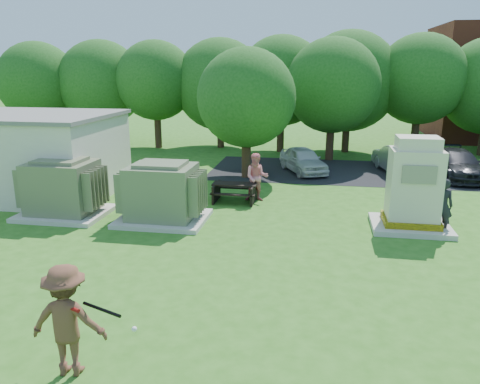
% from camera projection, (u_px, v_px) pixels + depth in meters
% --- Properties ---
extents(ground, '(120.00, 120.00, 0.00)m').
position_uv_depth(ground, '(212.00, 285.00, 11.55)').
color(ground, '#2D6619').
rests_on(ground, ground).
extents(parking_strip, '(20.00, 6.00, 0.01)m').
position_uv_depth(parking_strip, '(411.00, 174.00, 23.22)').
color(parking_strip, '#232326').
rests_on(parking_strip, ground).
extents(transformer_left, '(3.00, 2.40, 2.07)m').
position_uv_depth(transformer_left, '(63.00, 189.00, 16.65)').
color(transformer_left, beige).
rests_on(transformer_left, ground).
extents(transformer_right, '(3.00, 2.40, 2.07)m').
position_uv_depth(transformer_right, '(162.00, 194.00, 16.03)').
color(transformer_right, beige).
rests_on(transformer_right, ground).
extents(generator_cabinet, '(2.51, 2.05, 3.06)m').
position_uv_depth(generator_cabinet, '(414.00, 189.00, 15.19)').
color(generator_cabinet, beige).
rests_on(generator_cabinet, ground).
extents(picnic_table, '(1.74, 1.31, 0.74)m').
position_uv_depth(picnic_table, '(235.00, 190.00, 18.45)').
color(picnic_table, black).
rests_on(picnic_table, ground).
extents(batter, '(1.38, 0.88, 2.03)m').
position_uv_depth(batter, '(67.00, 320.00, 8.01)').
color(batter, brown).
rests_on(batter, ground).
extents(person_by_generator, '(0.71, 0.52, 1.80)m').
position_uv_depth(person_by_generator, '(442.00, 206.00, 14.92)').
color(person_by_generator, black).
rests_on(person_by_generator, ground).
extents(person_at_picnic, '(1.02, 0.84, 1.91)m').
position_uv_depth(person_at_picnic, '(257.00, 177.00, 18.45)').
color(person_at_picnic, pink).
rests_on(person_at_picnic, ground).
extents(car_white, '(2.89, 3.99, 1.26)m').
position_uv_depth(car_white, '(303.00, 160.00, 23.53)').
color(car_white, silver).
rests_on(car_white, ground).
extents(car_silver_a, '(2.40, 4.55, 1.43)m').
position_uv_depth(car_silver_a, '(400.00, 159.00, 23.23)').
color(car_silver_a, '#A8A7AC').
rests_on(car_silver_a, ground).
extents(car_dark, '(2.09, 4.63, 1.32)m').
position_uv_depth(car_dark, '(457.00, 164.00, 22.36)').
color(car_dark, black).
rests_on(car_dark, ground).
extents(batting_equipment, '(1.23, 0.36, 0.30)m').
position_uv_depth(batting_equipment, '(101.00, 313.00, 7.71)').
color(batting_equipment, black).
rests_on(batting_equipment, ground).
extents(tree_row, '(41.30, 13.30, 7.30)m').
position_uv_depth(tree_row, '(311.00, 84.00, 27.76)').
color(tree_row, '#47301E').
rests_on(tree_row, ground).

